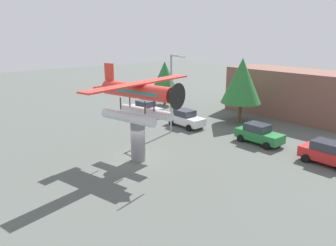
% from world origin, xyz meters
% --- Properties ---
extents(ground_plane, '(140.00, 140.00, 0.00)m').
position_xyz_m(ground_plane, '(0.00, 0.00, 0.00)').
color(ground_plane, '#515651').
extents(display_pedestal, '(1.10, 1.10, 3.28)m').
position_xyz_m(display_pedestal, '(0.00, 0.00, 1.64)').
color(display_pedestal, slate).
rests_on(display_pedestal, ground).
extents(floatplane_monument, '(7.16, 10.38, 4.00)m').
position_xyz_m(floatplane_monument, '(0.13, 0.03, 4.95)').
color(floatplane_monument, silver).
rests_on(floatplane_monument, display_pedestal).
extents(car_near_silver, '(4.20, 2.02, 1.76)m').
position_xyz_m(car_near_silver, '(-10.97, 8.94, 0.88)').
color(car_near_silver, silver).
rests_on(car_near_silver, ground).
extents(car_mid_white, '(4.20, 2.02, 1.76)m').
position_xyz_m(car_mid_white, '(-4.54, 9.30, 0.88)').
color(car_mid_white, white).
rests_on(car_mid_white, ground).
extents(car_far_green, '(4.20, 2.02, 1.76)m').
position_xyz_m(car_far_green, '(3.60, 10.52, 0.88)').
color(car_far_green, '#237A38').
rests_on(car_far_green, ground).
extents(car_distant_red, '(4.20, 2.02, 1.76)m').
position_xyz_m(car_distant_red, '(9.84, 10.34, 0.88)').
color(car_distant_red, red).
rests_on(car_distant_red, ground).
extents(streetlight_primary, '(1.84, 0.28, 7.58)m').
position_xyz_m(streetlight_primary, '(-3.75, 6.75, 4.42)').
color(streetlight_primary, gray).
rests_on(streetlight_primary, ground).
extents(storefront_building, '(14.85, 5.92, 5.42)m').
position_xyz_m(storefront_building, '(0.02, 22.00, 2.71)').
color(storefront_building, brown).
rests_on(storefront_building, ground).
extents(tree_west, '(3.43, 3.43, 5.89)m').
position_xyz_m(tree_west, '(-14.48, 14.70, 3.97)').
color(tree_west, brown).
rests_on(tree_west, ground).
extents(tree_east, '(4.32, 4.32, 6.99)m').
position_xyz_m(tree_east, '(-1.95, 15.00, 4.59)').
color(tree_east, brown).
rests_on(tree_east, ground).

